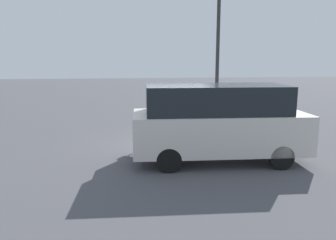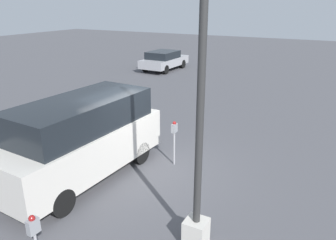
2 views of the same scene
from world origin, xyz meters
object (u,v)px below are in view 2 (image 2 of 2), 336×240
Objects in this scene: parking_meter_far at (34,234)px; parked_van at (81,137)px; lamp_post at (198,170)px; car_distant at (164,60)px; parking_meter_near at (174,133)px.

parked_van is at bearing -147.02° from parking_meter_far.
parked_van is at bearing -105.20° from lamp_post.
parked_van reaches higher than parking_meter_far.
parked_van is 15.49m from car_distant.
parking_meter_near is at bearing -148.26° from car_distant.
parking_meter_far is 19.16m from car_distant.
parking_meter_near is 0.34× the size of car_distant.
parking_meter_near is 0.27× the size of parked_van.
parked_van reaches higher than parking_meter_near.
parking_meter_near is 5.02m from parking_meter_far.
parking_meter_near is 0.99× the size of parking_meter_far.
parking_meter_far is 0.24× the size of lamp_post.
lamp_post is 4.00m from parked_van.
lamp_post is 18.12m from car_distant.
parking_meter_far is at bearing 33.51° from parked_van.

